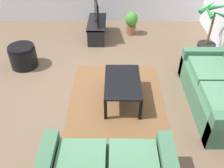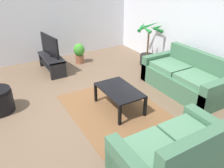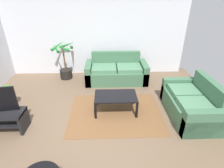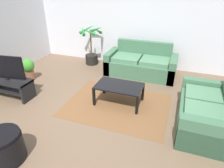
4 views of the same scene
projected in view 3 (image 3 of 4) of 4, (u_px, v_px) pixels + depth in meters
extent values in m
plane|color=brown|center=(93.00, 128.00, 3.81)|extent=(6.60, 6.60, 0.00)
cube|color=silver|center=(96.00, 35.00, 5.84)|extent=(6.00, 0.06, 2.70)
cube|color=#3F6B4C|center=(116.00, 75.00, 5.72)|extent=(1.95, 0.90, 0.42)
cube|color=#3F6B4C|center=(116.00, 58.00, 5.84)|extent=(1.59, 0.16, 0.48)
cube|color=#3F6B4C|center=(89.00, 73.00, 5.65)|extent=(0.18, 0.90, 0.62)
cube|color=#3F6B4C|center=(143.00, 72.00, 5.70)|extent=(0.18, 0.90, 0.62)
cube|color=#4F7F5D|center=(104.00, 68.00, 5.54)|extent=(0.76, 0.66, 0.12)
cube|color=#4F7F5D|center=(129.00, 68.00, 5.57)|extent=(0.76, 0.66, 0.12)
cube|color=#3F6B4C|center=(189.00, 107.00, 4.12)|extent=(0.90, 1.60, 0.42)
cube|color=#3F6B4C|center=(209.00, 90.00, 3.93)|extent=(0.16, 1.24, 0.48)
cube|color=#3F6B4C|center=(205.00, 124.00, 3.45)|extent=(0.90, 0.18, 0.62)
cube|color=#3F6B4C|center=(179.00, 89.00, 4.71)|extent=(0.90, 0.18, 0.62)
cube|color=#4F7F5D|center=(196.00, 105.00, 3.72)|extent=(0.66, 0.58, 0.12)
cube|color=#4F7F5D|center=(184.00, 91.00, 4.27)|extent=(0.66, 0.58, 0.12)
cube|color=black|center=(24.00, 121.00, 3.68)|extent=(0.06, 0.41, 0.44)
cube|color=black|center=(116.00, 96.00, 4.17)|extent=(1.00, 0.62, 0.03)
cube|color=black|center=(95.00, 111.00, 4.01)|extent=(0.05, 0.05, 0.41)
cube|color=black|center=(137.00, 110.00, 4.03)|extent=(0.05, 0.05, 0.41)
cube|color=black|center=(97.00, 98.00, 4.51)|extent=(0.05, 0.05, 0.41)
cube|color=black|center=(133.00, 97.00, 4.54)|extent=(0.05, 0.05, 0.41)
cube|color=brown|center=(116.00, 113.00, 4.27)|extent=(2.20, 1.70, 0.01)
cylinder|color=black|center=(66.00, 74.00, 5.96)|extent=(0.40, 0.40, 0.30)
cylinder|color=brown|center=(64.00, 59.00, 5.73)|extent=(0.05, 0.05, 0.73)
cone|color=#207C32|center=(71.00, 47.00, 5.57)|extent=(0.16, 0.53, 0.28)
cone|color=#207C32|center=(67.00, 45.00, 5.76)|extent=(0.54, 0.27, 0.29)
cone|color=#207C32|center=(57.00, 46.00, 5.68)|extent=(0.41, 0.47, 0.28)
cone|color=#207C32|center=(56.00, 48.00, 5.43)|extent=(0.31, 0.42, 0.25)
cone|color=#207C32|center=(63.00, 49.00, 5.38)|extent=(0.39, 0.21, 0.23)
cylinder|color=brown|center=(10.00, 102.00, 4.49)|extent=(0.25, 0.25, 0.24)
ellipsoid|color=#3C8B2B|center=(7.00, 92.00, 4.36)|extent=(0.32, 0.32, 0.37)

